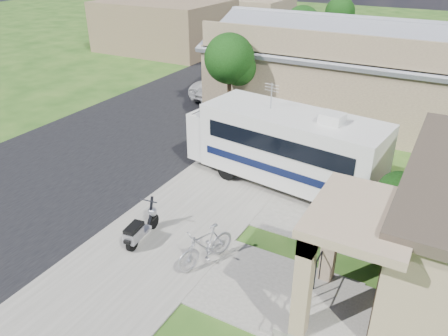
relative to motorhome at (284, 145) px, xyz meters
The scene contains 18 objects.
ground 5.01m from the motorhome, 100.50° to the right, with size 120.00×120.00×0.00m, color #1B4111.
street_slab 10.05m from the motorhome, 147.45° to the left, with size 9.00×80.00×0.02m, color black.
sidewalk_slab 5.88m from the motorhome, 109.24° to the left, with size 4.00×80.00×0.06m, color slate.
driveway_slab 1.74m from the motorhome, 14.20° to the right, with size 7.00×6.00×0.05m, color slate.
walk_slab 6.26m from the motorhome, 69.32° to the right, with size 4.00×3.00×0.05m, color slate.
warehouse 9.35m from the motorhome, 95.30° to the left, with size 12.50×8.40×5.04m.
distant_bldg_far 24.90m from the motorhome, 135.85° to the left, with size 10.00×8.00×4.00m, color brown.
distant_bldg_near 33.35m from the motorhome, 118.40° to the left, with size 8.00×7.00×3.20m, color brown.
street_tree_a 6.53m from the motorhome, 136.10° to the left, with size 2.44×2.40×4.58m.
street_tree_b 15.20m from the motorhome, 107.59° to the left, with size 2.44×2.40×4.73m.
street_tree_c 23.88m from the motorhome, 101.04° to the left, with size 2.44×2.40×4.42m.
motorhome is the anchor object (origin of this frame).
shrub 5.12m from the motorhome, 29.69° to the right, with size 2.27×2.17×2.78m.
scooter 6.19m from the motorhome, 113.15° to the right, with size 0.65×1.77×1.16m.
bicycle 5.61m from the motorhome, 91.17° to the right, with size 0.55×1.96×1.18m, color #A8A7AF.
pickup_truck 10.86m from the motorhome, 128.22° to the left, with size 2.60×5.65×1.57m, color silver.
van 16.76m from the motorhome, 116.78° to the left, with size 2.51×6.16×1.79m, color silver.
garden_hose 5.96m from the motorhome, 63.11° to the right, with size 0.36×0.36×0.16m, color #136317.
Camera 1 is at (6.02, -9.29, 8.29)m, focal length 35.00 mm.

